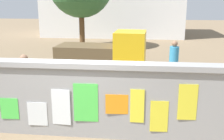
% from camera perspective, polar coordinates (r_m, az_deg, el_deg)
% --- Properties ---
extents(ground, '(60.00, 60.00, 0.00)m').
position_cam_1_polar(ground, '(14.05, 0.22, 2.06)').
color(ground, '#7A664C').
extents(poster_wall, '(7.90, 0.42, 1.75)m').
position_cam_1_polar(poster_wall, '(6.21, -7.80, -5.92)').
color(poster_wall, gray).
rests_on(poster_wall, ground).
extents(auto_rickshaw_truck, '(3.67, 1.68, 1.85)m').
position_cam_1_polar(auto_rickshaw_truck, '(11.10, -1.26, 3.40)').
color(auto_rickshaw_truck, black).
rests_on(auto_rickshaw_truck, ground).
extents(motorcycle, '(1.90, 0.56, 0.87)m').
position_cam_1_polar(motorcycle, '(8.09, -5.19, -4.19)').
color(motorcycle, black).
rests_on(motorcycle, ground).
extents(bicycle_near, '(1.71, 0.44, 0.95)m').
position_cam_1_polar(bicycle_near, '(9.37, -19.45, -2.98)').
color(bicycle_near, black).
rests_on(bicycle_near, ground).
extents(bicycle_far, '(1.69, 0.48, 0.95)m').
position_cam_1_polar(bicycle_far, '(7.86, 12.67, -5.83)').
color(bicycle_far, black).
rests_on(bicycle_far, ground).
extents(person_walking, '(0.41, 0.41, 1.62)m').
position_cam_1_polar(person_walking, '(10.25, 12.97, 2.56)').
color(person_walking, '#3F994C').
rests_on(person_walking, ground).
extents(person_bystander, '(0.43, 0.43, 1.62)m').
position_cam_1_polar(person_bystander, '(7.90, -17.86, -1.35)').
color(person_bystander, yellow).
rests_on(person_bystander, ground).
extents(building_background, '(12.06, 6.44, 5.68)m').
position_cam_1_polar(building_background, '(24.71, 0.45, 14.18)').
color(building_background, silver).
rests_on(building_background, ground).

